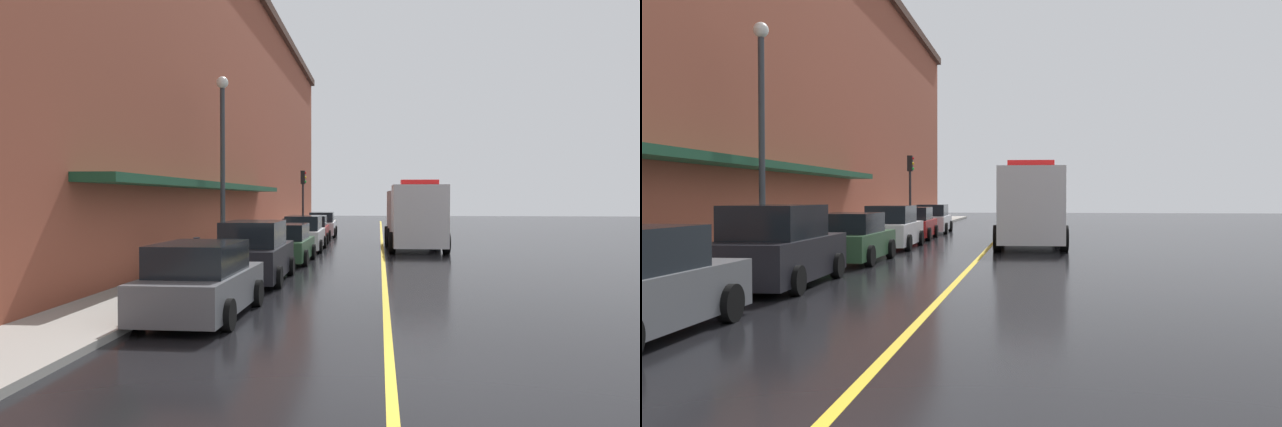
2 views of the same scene
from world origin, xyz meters
The scene contains 17 objects.
ground_plane centered at (0.00, 25.00, 0.00)m, with size 112.00×112.00×0.00m, color black.
sidewalk_left centered at (-6.20, 25.00, 0.07)m, with size 2.40×70.00×0.15m, color #9E9B93.
lane_center_stripe centered at (0.00, 25.00, 0.00)m, with size 0.16×70.00×0.01m, color gold.
brick_building_left centered at (-12.15, 23.99, 7.58)m, with size 10.68×64.00×15.13m.
parked_car_0 centered at (-4.03, 4.12, 0.77)m, with size 2.10×4.48×1.64m.
parked_car_1 centered at (-4.03, 9.88, 0.88)m, with size 2.17×4.84×1.89m.
parked_car_2 centered at (-3.88, 15.43, 0.74)m, with size 2.04×4.38×1.57m.
parked_car_3 centered at (-3.87, 21.13, 0.81)m, with size 2.08×4.76×1.73m.
parked_car_4 centered at (-4.04, 26.70, 0.74)m, with size 2.08×4.40×1.57m.
parked_car_5 centered at (-4.04, 32.53, 0.77)m, with size 2.10×4.89×1.64m.
box_truck centered at (1.64, 23.08, 1.65)m, with size 3.00×8.55×3.46m.
parking_meter_0 centered at (-5.35, 26.91, 1.06)m, with size 0.14×0.18×1.33m.
parking_meter_1 centered at (-5.35, 28.94, 1.06)m, with size 0.14×0.18×1.33m.
parking_meter_2 centered at (-5.35, 24.07, 1.06)m, with size 0.14×0.18×1.33m.
parking_meter_3 centered at (-5.35, 8.11, 1.06)m, with size 0.14×0.18×1.33m.
street_lamp_left centered at (-5.95, 13.35, 4.40)m, with size 0.44×0.44×6.94m.
traffic_light_near centered at (-5.29, 32.05, 3.16)m, with size 0.38×0.36×4.30m.
Camera 1 is at (-0.17, -8.81, 2.60)m, focal length 34.23 mm.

